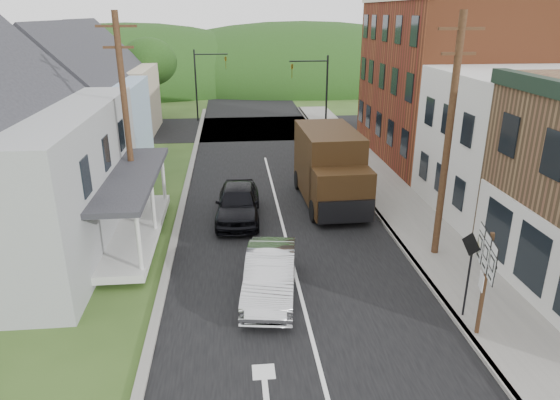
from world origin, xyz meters
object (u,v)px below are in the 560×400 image
object	(u,v)px
delivery_van	(330,168)
warning_sign	(470,263)
silver_sedan	(270,275)
route_sign_cluster	(485,270)
dark_sedan	(238,203)

from	to	relation	value
delivery_van	warning_sign	size ratio (longest dim) A/B	2.33
delivery_van	warning_sign	bearing A→B (deg)	-79.68
silver_sedan	warning_sign	world-z (taller)	warning_sign
silver_sedan	delivery_van	xyz separation A→B (m)	(3.61, 8.31, 1.06)
silver_sedan	route_sign_cluster	world-z (taller)	route_sign_cluster
dark_sedan	warning_sign	bearing A→B (deg)	-49.12
silver_sedan	warning_sign	size ratio (longest dim) A/B	1.64
delivery_van	route_sign_cluster	bearing A→B (deg)	-80.71
delivery_van	warning_sign	world-z (taller)	delivery_van
dark_sedan	route_sign_cluster	distance (m)	11.75
silver_sedan	delivery_van	bearing A→B (deg)	74.47
route_sign_cluster	warning_sign	bearing A→B (deg)	102.12
silver_sedan	warning_sign	xyz separation A→B (m)	(5.79, -1.99, 1.18)
silver_sedan	delivery_van	world-z (taller)	delivery_van
warning_sign	dark_sedan	bearing A→B (deg)	112.08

